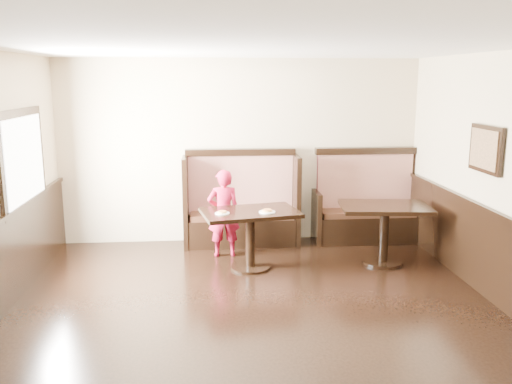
{
  "coord_description": "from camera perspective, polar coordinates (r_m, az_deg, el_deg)",
  "views": [
    {
      "loc": [
        -0.48,
        -4.76,
        2.5
      ],
      "look_at": [
        0.14,
        2.35,
        1.0
      ],
      "focal_mm": 38.0,
      "sensor_mm": 36.0,
      "label": 1
    }
  ],
  "objects": [
    {
      "name": "child",
      "position": [
        7.69,
        -3.43,
        -2.24
      ],
      "size": [
        0.47,
        0.33,
        1.26
      ],
      "primitive_type": "imported",
      "rotation": [
        0.0,
        0.0,
        3.2
      ],
      "color": "#A31130",
      "rests_on": "ground"
    },
    {
      "name": "pizza_plate_left",
      "position": [
        6.99,
        -3.57,
        -2.18
      ],
      "size": [
        0.19,
        0.19,
        0.04
      ],
      "color": "white",
      "rests_on": "table_main"
    },
    {
      "name": "table_main",
      "position": [
        7.17,
        -0.61,
        -3.43
      ],
      "size": [
        1.37,
        1.0,
        0.79
      ],
      "rotation": [
        0.0,
        0.0,
        0.19
      ],
      "color": "black",
      "rests_on": "ground"
    },
    {
      "name": "room_shell",
      "position": [
        5.36,
        -2.82,
        -8.09
      ],
      "size": [
        7.0,
        7.0,
        7.0
      ],
      "color": "#BDAD89",
      "rests_on": "ground"
    },
    {
      "name": "ground",
      "position": [
        5.39,
        0.67,
        -15.72
      ],
      "size": [
        7.0,
        7.0,
        0.0
      ],
      "primitive_type": "plane",
      "color": "black",
      "rests_on": "ground"
    },
    {
      "name": "booth_neighbor",
      "position": [
        8.65,
        11.45,
        -1.88
      ],
      "size": [
        1.65,
        0.72,
        1.45
      ],
      "color": "black",
      "rests_on": "ground"
    },
    {
      "name": "pizza_plate_right",
      "position": [
        7.04,
        1.19,
        -2.04
      ],
      "size": [
        0.22,
        0.22,
        0.04
      ],
      "color": "white",
      "rests_on": "table_main"
    },
    {
      "name": "booth_main",
      "position": [
        8.31,
        -1.57,
        -1.88
      ],
      "size": [
        1.75,
        0.72,
        1.45
      ],
      "color": "black",
      "rests_on": "ground"
    },
    {
      "name": "table_neighbor",
      "position": [
        7.58,
        13.37,
        -2.88
      ],
      "size": [
        1.25,
        0.89,
        0.82
      ],
      "rotation": [
        0.0,
        0.0,
        -0.1
      ],
      "color": "black",
      "rests_on": "ground"
    }
  ]
}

